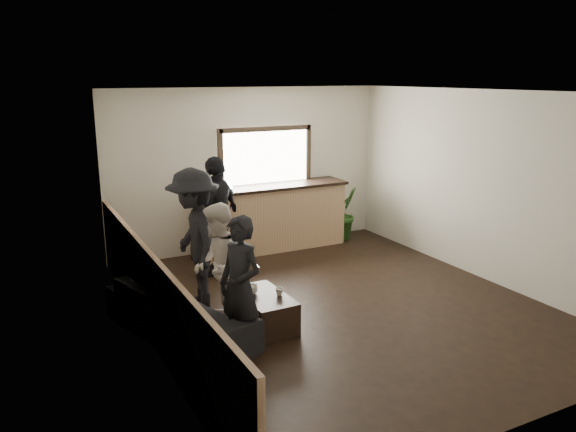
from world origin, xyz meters
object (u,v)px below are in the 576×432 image
sofa (180,311)px  person_a (240,286)px  person_b (218,267)px  person_d (218,216)px  potted_plant (344,213)px  cup_a (252,289)px  person_c (194,239)px  bar_counter (272,213)px  coffee_table (264,311)px  cup_b (279,292)px

sofa → person_a: 0.98m
person_b → person_d: bearing=-178.1°
potted_plant → person_a: person_a is taller
cup_a → person_a: size_ratio=0.09×
sofa → person_c: person_c is taller
bar_counter → person_a: (-1.96, -3.32, 0.14)m
bar_counter → coffee_table: bearing=-117.3°
cup_a → cup_b: cup_a is taller
person_d → cup_a: bearing=41.2°
bar_counter → potted_plant: (1.48, -0.05, -0.15)m
cup_a → person_d: 1.98m
cup_a → person_d: (0.27, 1.91, 0.46)m
potted_plant → person_a: bearing=-136.4°
coffee_table → person_d: size_ratio=0.50×
coffee_table → potted_plant: 4.07m
sofa → potted_plant: potted_plant is taller
person_b → person_c: person_c is taller
coffee_table → bar_counter: bearing=62.7°
person_c → person_b: bearing=9.1°
person_d → person_b: bearing=28.9°
person_c → person_d: 1.26m
cup_a → person_b: size_ratio=0.09×
potted_plant → coffee_table: bearing=-136.4°
sofa → person_a: size_ratio=1.35×
potted_plant → person_c: person_c is taller
bar_counter → coffee_table: 3.23m
person_b → person_d: (0.65, 1.76, 0.15)m
coffee_table → cup_b: cup_b is taller
cup_a → bar_counter: bearing=60.1°
person_d → potted_plant: bearing=154.6°
sofa → cup_b: sofa is taller
bar_counter → cup_a: size_ratio=20.06×
bar_counter → person_c: 2.74m
person_d → person_c: bearing=15.2°
potted_plant → person_a: size_ratio=0.63×
coffee_table → person_b: bearing=151.4°
coffee_table → person_b: person_b is taller
bar_counter → person_b: 3.23m
bar_counter → sofa: size_ratio=1.28×
potted_plant → person_a: 4.75m
cup_b → person_a: size_ratio=0.06×
coffee_table → person_b: (-0.48, 0.26, 0.56)m
cup_b → cup_a: bearing=141.3°
potted_plant → person_c: size_ratio=0.53×
cup_b → sofa: bearing=164.1°
bar_counter → person_d: size_ratio=1.47×
coffee_table → cup_a: size_ratio=6.84×
person_b → person_c: 0.74m
cup_b → person_c: bearing=123.0°
cup_a → potted_plant: size_ratio=0.14×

